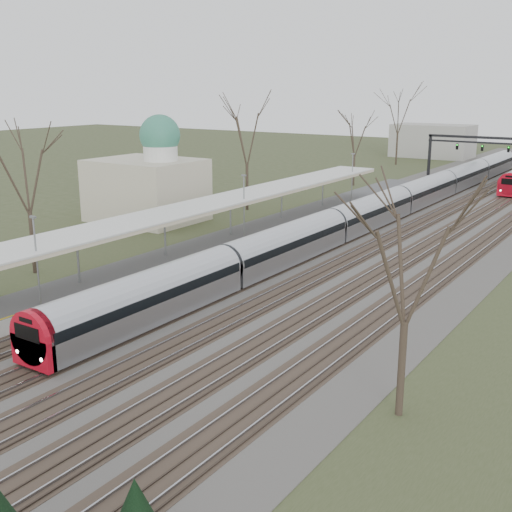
{
  "coord_description": "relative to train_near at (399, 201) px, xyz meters",
  "views": [
    {
      "loc": [
        21.11,
        -7.56,
        12.85
      ],
      "look_at": [
        -1.48,
        26.39,
        2.0
      ],
      "focal_mm": 45.0,
      "sensor_mm": 36.0,
      "label": 1
    }
  ],
  "objects": [
    {
      "name": "dome_building",
      "position": [
        -19.21,
        -16.14,
        2.24
      ],
      "size": [
        10.0,
        8.0,
        10.3
      ],
      "color": "beige",
      "rests_on": "ground"
    },
    {
      "name": "canopy",
      "position": [
        -6.55,
        -21.16,
        2.45
      ],
      "size": [
        4.1,
        50.0,
        3.11
      ],
      "color": "slate",
      "rests_on": "platform"
    },
    {
      "name": "tree_west_far",
      "position": [
        -14.5,
        -6.14,
        6.54
      ],
      "size": [
        5.5,
        5.5,
        11.33
      ],
      "color": "#2D231C",
      "rests_on": "ground"
    },
    {
      "name": "train_near",
      "position": [
        0.0,
        0.0,
        0.0
      ],
      "size": [
        2.62,
        90.21,
        3.05
      ],
      "color": "#9FA2A9",
      "rests_on": "ground"
    },
    {
      "name": "track_bed",
      "position": [
        2.76,
        0.86,
        -1.42
      ],
      "size": [
        24.0,
        160.0,
        0.22
      ],
      "color": "#474442",
      "rests_on": "ground"
    },
    {
      "name": "signal_gantry",
      "position": [
        2.79,
        30.85,
        3.43
      ],
      "size": [
        21.0,
        0.59,
        6.08
      ],
      "color": "black",
      "rests_on": "ground"
    },
    {
      "name": "platform",
      "position": [
        -6.55,
        -16.64,
        -0.98
      ],
      "size": [
        3.5,
        69.0,
        1.0
      ],
      "primitive_type": "cube",
      "color": "#9E9B93",
      "rests_on": "ground"
    },
    {
      "name": "tree_east_near",
      "position": [
        15.5,
        -39.14,
        5.08
      ],
      "size": [
        4.5,
        4.5,
        9.27
      ],
      "color": "#2D231C",
      "rests_on": "ground"
    },
    {
      "name": "tree_west_near",
      "position": [
        -13.5,
        -34.14,
        5.81
      ],
      "size": [
        5.0,
        5.0,
        10.3
      ],
      "color": "#2D231C",
      "rests_on": "ground"
    }
  ]
}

